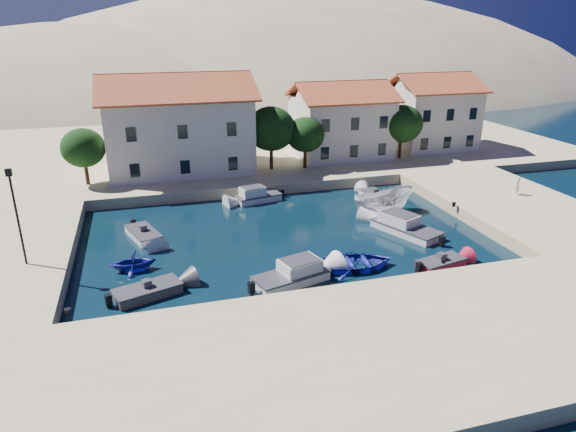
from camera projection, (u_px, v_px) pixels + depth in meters
The scene contains 23 objects.
ground at pixel (329, 300), 30.21m from camera, with size 400.00×400.00×0.00m, color black.
quay_south at pixel (373, 352), 24.64m from camera, with size 52.00×12.00×1.00m, color tan.
quay_east at pixel (512, 206), 44.31m from camera, with size 11.00×20.00×1.00m, color tan.
quay_west at pixel (9, 260), 34.11m from camera, with size 8.00×20.00×1.00m, color tan.
quay_north at pixel (239, 148), 64.70m from camera, with size 80.00×36.00×1.00m, color tan.
hills at pixel (249, 159), 154.94m from camera, with size 254.00×176.00×99.00m.
building_left at pixel (178, 122), 51.72m from camera, with size 14.70×9.45×9.70m.
building_mid at pixel (341, 118), 57.52m from camera, with size 10.50×8.40×8.30m.
building_right at pixel (431, 110), 61.43m from camera, with size 9.45×8.40×8.80m.
trees at pixel (285, 132), 52.54m from camera, with size 37.30×5.30×6.45m.
lamppost at pixel (16, 208), 31.19m from camera, with size 0.35×0.25×6.22m.
bollards at pixel (349, 251), 34.00m from camera, with size 29.36×9.56×0.30m.
motorboat_grey_sw at pixel (148, 291), 30.60m from camera, with size 4.26×2.88×1.25m.
cabin_cruiser_south at pixel (291, 276), 32.11m from camera, with size 5.17×3.29×1.60m.
rowboat_south at pixel (355, 268), 34.19m from camera, with size 3.65×5.11×1.06m, color navy.
motorboat_red_se at pixel (441, 264), 34.12m from camera, with size 3.51×2.12×1.25m.
cabin_cruiser_east at pixel (406, 227), 39.68m from camera, with size 4.22×5.97×1.60m.
boat_east at pixel (383, 213), 44.03m from camera, with size 2.20×5.84×2.26m, color silver.
motorboat_white_ne at pixel (375, 196), 47.27m from camera, with size 1.83×3.63×1.25m.
rowboat_west at pixel (134, 270), 33.86m from camera, with size 2.50×2.90×1.53m, color navy.
motorboat_white_west at pixel (143, 234), 38.81m from camera, with size 2.83×4.18×1.25m.
cabin_cruiser_north at pixel (258, 196), 46.79m from camera, with size 4.38×2.57×1.60m.
pedestrian at pixel (517, 185), 45.32m from camera, with size 0.60×0.40×1.66m, color silver.
Camera 1 is at (-9.65, -24.79, 15.35)m, focal length 32.00 mm.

